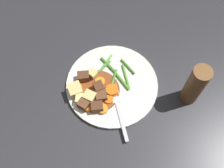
{
  "coord_description": "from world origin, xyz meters",
  "views": [
    {
      "loc": [
        0.24,
        0.26,
        0.74
      ],
      "look_at": [
        0.0,
        0.0,
        0.01
      ],
      "focal_mm": 44.17,
      "sensor_mm": 36.0,
      "label": 1
    }
  ],
  "objects_px": {
    "potato_chunk_1": "(93,74)",
    "carrot_slice_6": "(100,82)",
    "pepper_mill": "(195,85)",
    "carrot_slice_0": "(78,87)",
    "meat_chunk_0": "(97,107)",
    "meat_chunk_1": "(83,104)",
    "potato_chunk_0": "(75,90)",
    "potato_chunk_2": "(90,97)",
    "meat_chunk_3": "(83,77)",
    "carrot_slice_3": "(103,109)",
    "carrot_slice_7": "(78,96)",
    "meat_chunk_2": "(101,96)",
    "carrot_slice_4": "(109,99)",
    "potato_chunk_3": "(80,99)",
    "dinner_plate": "(112,85)",
    "carrot_slice_5": "(96,100)",
    "fork": "(119,109)",
    "carrot_slice_2": "(112,90)",
    "meat_chunk_4": "(99,87)",
    "carrot_slice_1": "(88,107)"
  },
  "relations": [
    {
      "from": "meat_chunk_2",
      "to": "pepper_mill",
      "type": "bearing_deg",
      "value": 139.91
    },
    {
      "from": "carrot_slice_4",
      "to": "potato_chunk_3",
      "type": "xyz_separation_m",
      "value": [
        0.06,
        -0.05,
        0.01
      ]
    },
    {
      "from": "pepper_mill",
      "to": "carrot_slice_0",
      "type": "bearing_deg",
      "value": -45.68
    },
    {
      "from": "dinner_plate",
      "to": "carrot_slice_6",
      "type": "relative_size",
      "value": 9.47
    },
    {
      "from": "potato_chunk_0",
      "to": "meat_chunk_3",
      "type": "bearing_deg",
      "value": -158.57
    },
    {
      "from": "potato_chunk_3",
      "to": "meat_chunk_2",
      "type": "distance_m",
      "value": 0.06
    },
    {
      "from": "pepper_mill",
      "to": "potato_chunk_2",
      "type": "bearing_deg",
      "value": -39.24
    },
    {
      "from": "carrot_slice_4",
      "to": "meat_chunk_3",
      "type": "height_order",
      "value": "meat_chunk_3"
    },
    {
      "from": "carrot_slice_4",
      "to": "potato_chunk_0",
      "type": "xyz_separation_m",
      "value": [
        0.05,
        -0.08,
        0.01
      ]
    },
    {
      "from": "dinner_plate",
      "to": "meat_chunk_1",
      "type": "bearing_deg",
      "value": -1.97
    },
    {
      "from": "meat_chunk_0",
      "to": "pepper_mill",
      "type": "height_order",
      "value": "pepper_mill"
    },
    {
      "from": "meat_chunk_3",
      "to": "carrot_slice_6",
      "type": "bearing_deg",
      "value": 125.45
    },
    {
      "from": "carrot_slice_2",
      "to": "carrot_slice_3",
      "type": "height_order",
      "value": "carrot_slice_2"
    },
    {
      "from": "carrot_slice_0",
      "to": "meat_chunk_1",
      "type": "relative_size",
      "value": 0.83
    },
    {
      "from": "meat_chunk_0",
      "to": "meat_chunk_4",
      "type": "bearing_deg",
      "value": -134.85
    },
    {
      "from": "potato_chunk_0",
      "to": "potato_chunk_1",
      "type": "distance_m",
      "value": 0.07
    },
    {
      "from": "potato_chunk_0",
      "to": "meat_chunk_3",
      "type": "height_order",
      "value": "potato_chunk_0"
    },
    {
      "from": "potato_chunk_2",
      "to": "meat_chunk_2",
      "type": "xyz_separation_m",
      "value": [
        -0.03,
        0.02,
        -0.0
      ]
    },
    {
      "from": "carrot_slice_3",
      "to": "carrot_slice_7",
      "type": "distance_m",
      "value": 0.08
    },
    {
      "from": "potato_chunk_0",
      "to": "fork",
      "type": "distance_m",
      "value": 0.14
    },
    {
      "from": "potato_chunk_1",
      "to": "carrot_slice_6",
      "type": "bearing_deg",
      "value": 91.39
    },
    {
      "from": "pepper_mill",
      "to": "carrot_slice_3",
      "type": "bearing_deg",
      "value": -31.3
    },
    {
      "from": "carrot_slice_3",
      "to": "fork",
      "type": "bearing_deg",
      "value": 138.73
    },
    {
      "from": "meat_chunk_2",
      "to": "meat_chunk_4",
      "type": "height_order",
      "value": "meat_chunk_4"
    },
    {
      "from": "carrot_slice_4",
      "to": "carrot_slice_6",
      "type": "distance_m",
      "value": 0.06
    },
    {
      "from": "potato_chunk_0",
      "to": "meat_chunk_0",
      "type": "distance_m",
      "value": 0.08
    },
    {
      "from": "carrot_slice_6",
      "to": "potato_chunk_2",
      "type": "bearing_deg",
      "value": 20.58
    },
    {
      "from": "carrot_slice_3",
      "to": "carrot_slice_7",
      "type": "bearing_deg",
      "value": -71.96
    },
    {
      "from": "carrot_slice_4",
      "to": "fork",
      "type": "distance_m",
      "value": 0.04
    },
    {
      "from": "carrot_slice_2",
      "to": "potato_chunk_0",
      "type": "relative_size",
      "value": 0.9
    },
    {
      "from": "dinner_plate",
      "to": "carrot_slice_5",
      "type": "bearing_deg",
      "value": 8.23
    },
    {
      "from": "carrot_slice_4",
      "to": "meat_chunk_0",
      "type": "xyz_separation_m",
      "value": [
        0.04,
        -0.0,
        0.01
      ]
    },
    {
      "from": "potato_chunk_3",
      "to": "meat_chunk_3",
      "type": "relative_size",
      "value": 0.83
    },
    {
      "from": "dinner_plate",
      "to": "meat_chunk_1",
      "type": "xyz_separation_m",
      "value": [
        0.11,
        -0.0,
        0.02
      ]
    },
    {
      "from": "carrot_slice_2",
      "to": "meat_chunk_0",
      "type": "bearing_deg",
      "value": 11.58
    },
    {
      "from": "meat_chunk_4",
      "to": "meat_chunk_2",
      "type": "bearing_deg",
      "value": 64.82
    },
    {
      "from": "meat_chunk_1",
      "to": "fork",
      "type": "distance_m",
      "value": 0.1
    },
    {
      "from": "meat_chunk_3",
      "to": "pepper_mill",
      "type": "distance_m",
      "value": 0.31
    },
    {
      "from": "carrot_slice_1",
      "to": "pepper_mill",
      "type": "bearing_deg",
      "value": 146.09
    },
    {
      "from": "carrot_slice_2",
      "to": "meat_chunk_0",
      "type": "distance_m",
      "value": 0.07
    },
    {
      "from": "carrot_slice_0",
      "to": "carrot_slice_7",
      "type": "bearing_deg",
      "value": 53.74
    },
    {
      "from": "fork",
      "to": "meat_chunk_0",
      "type": "bearing_deg",
      "value": -44.07
    },
    {
      "from": "carrot_slice_0",
      "to": "meat_chunk_2",
      "type": "relative_size",
      "value": 0.8
    },
    {
      "from": "meat_chunk_0",
      "to": "meat_chunk_1",
      "type": "height_order",
      "value": "meat_chunk_0"
    },
    {
      "from": "carrot_slice_7",
      "to": "potato_chunk_2",
      "type": "distance_m",
      "value": 0.04
    },
    {
      "from": "potato_chunk_1",
      "to": "potato_chunk_3",
      "type": "distance_m",
      "value": 0.09
    },
    {
      "from": "carrot_slice_1",
      "to": "carrot_slice_4",
      "type": "height_order",
      "value": "carrot_slice_1"
    },
    {
      "from": "carrot_slice_4",
      "to": "carrot_slice_6",
      "type": "xyz_separation_m",
      "value": [
        -0.02,
        -0.06,
        -0.0
      ]
    },
    {
      "from": "meat_chunk_0",
      "to": "potato_chunk_2",
      "type": "bearing_deg",
      "value": -96.39
    },
    {
      "from": "carrot_slice_2",
      "to": "potato_chunk_2",
      "type": "xyz_separation_m",
      "value": [
        0.06,
        -0.02,
        0.01
      ]
    }
  ]
}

